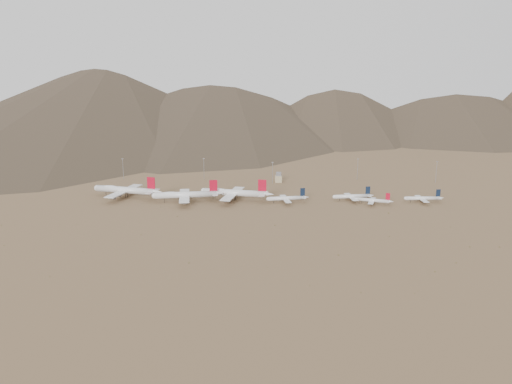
# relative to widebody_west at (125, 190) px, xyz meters

# --- Properties ---
(ground) EXTENTS (3000.00, 3000.00, 0.00)m
(ground) POSITION_rel_widebody_west_xyz_m (127.30, -34.72, -8.11)
(ground) COLOR olive
(ground) RESTS_ON ground
(mountain_ridge) EXTENTS (4400.00, 1000.00, 300.00)m
(mountain_ridge) POSITION_rel_widebody_west_xyz_m (127.30, 865.28, 141.89)
(mountain_ridge) COLOR brown
(mountain_ridge) RESTS_ON ground
(widebody_west) EXTENTS (78.34, 61.35, 23.52)m
(widebody_west) POSITION_rel_widebody_west_xyz_m (0.00, 0.00, 0.00)
(widebody_west) COLOR silver
(widebody_west) RESTS_ON ground
(widebody_centre) EXTENTS (72.77, 57.07, 21.89)m
(widebody_centre) POSITION_rel_widebody_west_xyz_m (66.79, -12.61, -0.56)
(widebody_centre) COLOR silver
(widebody_centre) RESTS_ON ground
(widebody_east) EXTENTS (77.06, 59.96, 22.99)m
(widebody_east) POSITION_rel_widebody_west_xyz_m (114.73, -2.09, -0.18)
(widebody_east) COLOR silver
(widebody_east) RESTS_ON ground
(narrowbody_a) EXTENTS (43.45, 31.95, 14.56)m
(narrowbody_a) POSITION_rel_widebody_west_xyz_m (169.07, -7.96, -3.38)
(narrowbody_a) COLOR silver
(narrowbody_a) RESTS_ON ground
(narrowbody_b) EXTENTS (43.30, 31.75, 14.47)m
(narrowbody_b) POSITION_rel_widebody_west_xyz_m (235.81, 5.24, -3.42)
(narrowbody_b) COLOR silver
(narrowbody_b) RESTS_ON ground
(narrowbody_c) EXTENTS (37.18, 27.43, 12.52)m
(narrowbody_c) POSITION_rel_widebody_west_xyz_m (254.81, -7.37, -4.05)
(narrowbody_c) COLOR silver
(narrowbody_c) RESTS_ON ground
(narrowbody_d) EXTENTS (40.77, 29.47, 13.47)m
(narrowbody_d) POSITION_rel_widebody_west_xyz_m (306.11, 3.84, -3.74)
(narrowbody_d) COLOR silver
(narrowbody_d) RESTS_ON ground
(control_tower) EXTENTS (8.00, 8.00, 12.00)m
(control_tower) POSITION_rel_widebody_west_xyz_m (157.30, 85.28, -2.79)
(control_tower) COLOR tan
(control_tower) RESTS_ON ground
(mast_far_west) EXTENTS (2.00, 0.60, 25.70)m
(mast_far_west) POSITION_rel_widebody_west_xyz_m (-32.21, 87.12, 6.09)
(mast_far_west) COLOR gray
(mast_far_west) RESTS_ON ground
(mast_west) EXTENTS (2.00, 0.60, 25.70)m
(mast_west) POSITION_rel_widebody_west_xyz_m (65.77, 95.69, 6.09)
(mast_west) COLOR gray
(mast_west) RESTS_ON ground
(mast_centre) EXTENTS (2.00, 0.60, 25.70)m
(mast_centre) POSITION_rel_widebody_west_xyz_m (150.34, 76.86, 6.09)
(mast_centre) COLOR gray
(mast_centre) RESTS_ON ground
(mast_east) EXTENTS (2.00, 0.60, 25.70)m
(mast_east) POSITION_rel_widebody_west_xyz_m (252.40, 108.33, 6.09)
(mast_east) COLOR gray
(mast_east) RESTS_ON ground
(mast_far_east) EXTENTS (2.00, 0.60, 25.70)m
(mast_far_east) POSITION_rel_widebody_west_xyz_m (343.04, 97.65, 6.09)
(mast_far_east) COLOR gray
(mast_far_east) RESTS_ON ground
(desert_scrub) EXTENTS (438.80, 181.29, 0.89)m
(desert_scrub) POSITION_rel_widebody_west_xyz_m (169.56, -130.93, -7.78)
(desert_scrub) COLOR brown
(desert_scrub) RESTS_ON ground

